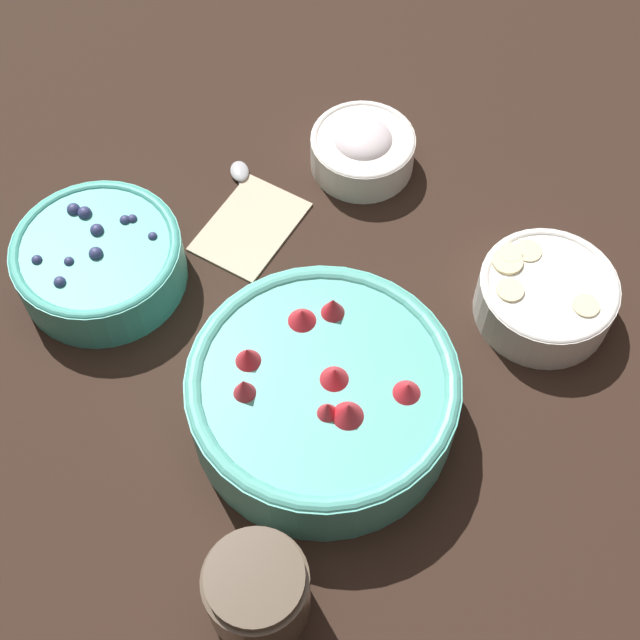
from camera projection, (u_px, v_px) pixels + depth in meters
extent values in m
plane|color=black|center=(340.00, 335.00, 0.95)|extent=(4.00, 4.00, 0.00)
cylinder|color=#56B7A8|center=(323.00, 398.00, 0.87)|extent=(0.26, 0.26, 0.07)
torus|color=#56B7A8|center=(323.00, 382.00, 0.84)|extent=(0.26, 0.26, 0.02)
cylinder|color=red|center=(323.00, 388.00, 0.85)|extent=(0.21, 0.21, 0.02)
cone|color=red|center=(302.00, 317.00, 0.87)|extent=(0.05, 0.05, 0.02)
cone|color=red|center=(244.00, 388.00, 0.83)|extent=(0.03, 0.03, 0.03)
cone|color=red|center=(327.00, 410.00, 0.82)|extent=(0.03, 0.03, 0.02)
cone|color=red|center=(334.00, 376.00, 0.83)|extent=(0.05, 0.05, 0.02)
cone|color=red|center=(248.00, 356.00, 0.84)|extent=(0.04, 0.04, 0.03)
cone|color=red|center=(407.00, 390.00, 0.83)|extent=(0.04, 0.04, 0.02)
cone|color=red|center=(333.00, 308.00, 0.87)|extent=(0.03, 0.03, 0.03)
cone|color=red|center=(348.00, 412.00, 0.81)|extent=(0.05, 0.05, 0.03)
cylinder|color=#47AD9E|center=(100.00, 263.00, 0.97)|extent=(0.18, 0.18, 0.06)
torus|color=#47AD9E|center=(95.00, 248.00, 0.94)|extent=(0.18, 0.18, 0.01)
cylinder|color=navy|center=(97.00, 253.00, 0.95)|extent=(0.15, 0.15, 0.02)
sphere|color=navy|center=(153.00, 237.00, 0.95)|extent=(0.01, 0.01, 0.01)
sphere|color=navy|center=(97.00, 230.00, 0.95)|extent=(0.01, 0.01, 0.01)
sphere|color=navy|center=(60.00, 282.00, 0.92)|extent=(0.01, 0.01, 0.01)
sphere|color=navy|center=(74.00, 210.00, 0.97)|extent=(0.01, 0.01, 0.01)
sphere|color=navy|center=(96.00, 254.00, 0.94)|extent=(0.02, 0.02, 0.02)
sphere|color=navy|center=(69.00, 262.00, 0.93)|extent=(0.01, 0.01, 0.01)
sphere|color=navy|center=(125.00, 220.00, 0.96)|extent=(0.01, 0.01, 0.01)
sphere|color=navy|center=(85.00, 213.00, 0.96)|extent=(0.02, 0.02, 0.02)
sphere|color=navy|center=(37.00, 260.00, 0.93)|extent=(0.01, 0.01, 0.01)
sphere|color=navy|center=(132.00, 219.00, 0.96)|extent=(0.01, 0.01, 0.01)
cylinder|color=white|center=(545.00, 298.00, 0.95)|extent=(0.15, 0.15, 0.05)
torus|color=white|center=(550.00, 285.00, 0.93)|extent=(0.15, 0.15, 0.01)
cylinder|color=beige|center=(548.00, 290.00, 0.93)|extent=(0.12, 0.12, 0.02)
cylinder|color=beige|center=(507.00, 262.00, 0.94)|extent=(0.03, 0.03, 0.01)
cylinder|color=beige|center=(510.00, 291.00, 0.92)|extent=(0.03, 0.03, 0.01)
cylinder|color=beige|center=(528.00, 251.00, 0.95)|extent=(0.03, 0.03, 0.00)
cylinder|color=beige|center=(586.00, 306.00, 0.91)|extent=(0.03, 0.03, 0.01)
cylinder|color=beige|center=(510.00, 254.00, 0.94)|extent=(0.02, 0.02, 0.01)
cylinder|color=white|center=(362.00, 152.00, 1.06)|extent=(0.12, 0.12, 0.04)
torus|color=white|center=(363.00, 140.00, 1.04)|extent=(0.12, 0.12, 0.01)
cylinder|color=silver|center=(363.00, 144.00, 1.05)|extent=(0.10, 0.10, 0.01)
ellipsoid|color=silver|center=(363.00, 140.00, 1.04)|extent=(0.07, 0.07, 0.03)
cylinder|color=brown|center=(258.00, 593.00, 0.77)|extent=(0.09, 0.09, 0.08)
cylinder|color=#512D1E|center=(258.00, 595.00, 0.77)|extent=(0.08, 0.08, 0.06)
cylinder|color=brown|center=(254.00, 578.00, 0.73)|extent=(0.08, 0.08, 0.01)
cube|color=beige|center=(253.00, 224.00, 1.03)|extent=(0.16, 0.14, 0.01)
cube|color=#B2B2B7|center=(250.00, 216.00, 1.03)|extent=(0.05, 0.10, 0.01)
ellipsoid|color=#B2B2B7|center=(240.00, 171.00, 1.07)|extent=(0.03, 0.04, 0.01)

